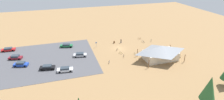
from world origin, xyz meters
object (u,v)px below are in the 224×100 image
object	(u,v)px
car_red_aisle_side	(8,49)
car_silver_mid_lot	(80,55)
pine_mideast	(209,88)
bicycle_green_front_row	(135,54)
car_white_front_row	(65,69)
car_blue_near_entry	(21,64)
bicycle_blue_mid_cluster	(109,62)
bicycle_purple_yard_left	(124,56)
bicycle_white_near_sign	(143,42)
car_maroon_second_row	(15,57)
visitor_crossing_yard	(121,41)
bike_pavilion	(161,52)
bicycle_black_back_row	(117,50)
car_black_inner_stall	(47,67)
bicycle_orange_edge_north	(139,39)
lot_sign	(96,44)
trash_bin	(114,42)
bicycle_teal_yard_right	(151,41)
car_green_far_end	(66,45)
bicycle_yellow_lone_west	(120,53)

from	to	relation	value
car_red_aisle_side	car_silver_mid_lot	xyz separation A→B (m)	(-24.73, 12.27, 0.02)
pine_mideast	bicycle_green_front_row	world-z (taller)	pine_mideast
bicycle_green_front_row	car_white_front_row	world-z (taller)	car_white_front_row
car_white_front_row	car_blue_near_entry	world-z (taller)	car_blue_near_entry
bicycle_blue_mid_cluster	car_red_aisle_side	xyz separation A→B (m)	(33.08, -19.75, 0.34)
bicycle_purple_yard_left	bicycle_white_near_sign	distance (m)	15.89
car_maroon_second_row	visitor_crossing_yard	distance (m)	39.04
bike_pavilion	car_red_aisle_side	size ratio (longest dim) A/B	2.80
bicycle_black_back_row	car_white_front_row	bearing A→B (deg)	26.21
car_silver_mid_lot	car_blue_near_entry	xyz separation A→B (m)	(18.71, 1.38, 0.04)
car_black_inner_stall	car_white_front_row	size ratio (longest dim) A/B	0.98
bicycle_orange_edge_north	bicycle_green_front_row	size ratio (longest dim) A/B	0.95
visitor_crossing_yard	car_blue_near_entry	bearing A→B (deg)	13.71
bicycle_green_front_row	car_red_aisle_side	xyz separation A→B (m)	(43.44, -16.67, 0.33)
lot_sign	visitor_crossing_yard	distance (m)	10.75
bicycle_purple_yard_left	bicycle_green_front_row	bearing A→B (deg)	-173.13
bicycle_orange_edge_north	trash_bin	bearing A→B (deg)	4.31
lot_sign	bicycle_teal_yard_right	distance (m)	23.30
trash_bin	car_red_aisle_side	distance (m)	39.95
lot_sign	bicycle_teal_yard_right	bearing A→B (deg)	178.21
lot_sign	bicycle_blue_mid_cluster	world-z (taller)	lot_sign
trash_bin	car_green_far_end	world-z (taller)	car_green_far_end
bicycle_blue_mid_cluster	car_green_far_end	size ratio (longest dim) A/B	0.29
car_black_inner_stall	visitor_crossing_yard	world-z (taller)	visitor_crossing_yard
trash_bin	car_black_inner_stall	xyz separation A→B (m)	(25.73, 13.92, 0.26)
lot_sign	car_silver_mid_lot	distance (m)	9.41
bicycle_green_front_row	car_blue_near_entry	bearing A→B (deg)	-4.61
bike_pavilion	bicycle_white_near_sign	distance (m)	15.26
car_black_inner_stall	bicycle_yellow_lone_west	bearing A→B (deg)	-171.35
pine_mideast	bicycle_green_front_row	xyz separation A→B (m)	(4.03, -29.20, -4.94)
car_red_aisle_side	car_white_front_row	world-z (taller)	car_white_front_row
lot_sign	bicycle_white_near_sign	size ratio (longest dim) A/B	1.33
bike_pavilion	trash_bin	world-z (taller)	bike_pavilion
lot_sign	bicycle_black_back_row	distance (m)	8.58
lot_sign	bicycle_purple_yard_left	size ratio (longest dim) A/B	1.34
bike_pavilion	visitor_crossing_yard	bearing A→B (deg)	-65.78
pine_mideast	car_silver_mid_lot	bearing A→B (deg)	-55.91
bicycle_black_back_row	bicycle_green_front_row	size ratio (longest dim) A/B	0.71
car_red_aisle_side	car_green_far_end	size ratio (longest dim) A/B	0.95
bicycle_blue_mid_cluster	car_silver_mid_lot	distance (m)	11.21
bicycle_orange_edge_north	visitor_crossing_yard	xyz separation A→B (m)	(8.87, 1.45, 0.54)
bicycle_purple_yard_left	car_green_far_end	size ratio (longest dim) A/B	0.33
lot_sign	car_black_inner_stall	size ratio (longest dim) A/B	0.47
bicycle_teal_yard_right	visitor_crossing_yard	size ratio (longest dim) A/B	0.90
bicycle_green_front_row	car_silver_mid_lot	bearing A→B (deg)	-13.22
lot_sign	car_white_front_row	size ratio (longest dim) A/B	0.46
trash_bin	car_silver_mid_lot	world-z (taller)	car_silver_mid_lot
bicycle_yellow_lone_west	car_maroon_second_row	size ratio (longest dim) A/B	0.34
pine_mideast	bicycle_white_near_sign	bearing A→B (deg)	-95.67
pine_mideast	bicycle_black_back_row	distance (m)	36.01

